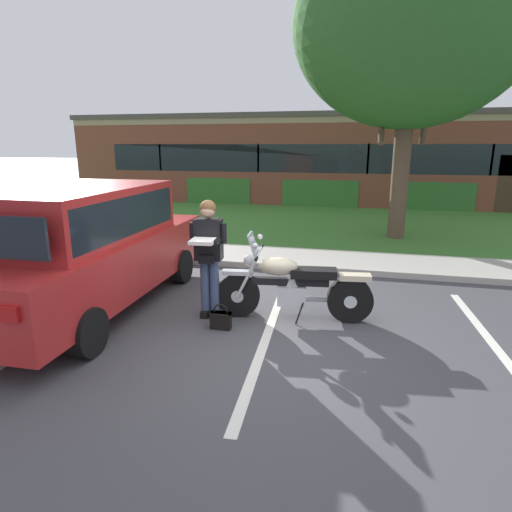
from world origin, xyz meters
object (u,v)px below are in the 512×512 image
rider_person (208,250)px  hedge_left (221,188)px  hedge_center_right (432,193)px  hedge_center_left (321,191)px  brick_building (367,157)px  handbag (221,319)px  parked_suv_adjacent (85,247)px  shade_tree (413,24)px  motorcycle (299,287)px

rider_person → hedge_left: size_ratio=0.62×
rider_person → hedge_left: bearing=107.4°
hedge_center_right → hedge_center_left: bearing=180.0°
hedge_center_right → hedge_left: bearing=180.0°
hedge_center_right → brick_building: 5.80m
rider_person → hedge_center_left: (0.44, 12.08, -0.36)m
brick_building → handbag: bearing=-96.3°
parked_suv_adjacent → hedge_center_right: 13.86m
handbag → hedge_center_left: size_ratio=0.12×
rider_person → hedge_center_right: (4.67, 12.08, -0.36)m
handbag → parked_suv_adjacent: bearing=172.7°
handbag → shade_tree: bearing=67.7°
shade_tree → hedge_center_right: 7.62m
handbag → hedge_left: (-4.08, 12.47, 0.51)m
hedge_center_left → hedge_left: bearing=180.0°
hedge_left → hedge_center_left: size_ratio=0.92×
motorcycle → hedge_center_left: motorcycle is taller
hedge_center_left → hedge_center_right: same height
brick_building → hedge_left: bearing=-139.6°
shade_tree → brick_building: shade_tree is taller
rider_person → shade_tree: bearing=64.3°
rider_person → handbag: 0.99m
hedge_center_right → brick_building: size_ratio=0.12×
brick_building → rider_person: bearing=-97.4°
rider_person → shade_tree: 8.08m
rider_person → brick_building: 17.36m
parked_suv_adjacent → shade_tree: bearing=52.1°
rider_person → hedge_center_right: rider_person is taller
hedge_center_left → brick_building: (1.78, 5.12, 1.20)m
handbag → hedge_left: size_ratio=0.13×
brick_building → hedge_center_right: bearing=-64.4°
motorcycle → handbag: size_ratio=6.22×
shade_tree → hedge_center_left: 7.86m
hedge_center_left → shade_tree: bearing=-66.5°
hedge_left → hedge_center_right: bearing=0.0°
rider_person → hedge_center_left: rider_person is taller
motorcycle → brick_building: 17.07m
motorcycle → hedge_left: bearing=113.1°
rider_person → hedge_center_left: bearing=87.9°
parked_suv_adjacent → hedge_left: parked_suv_adjacent is taller
shade_tree → hedge_center_left: shade_tree is taller
motorcycle → hedge_left: 12.90m
handbag → brick_building: brick_building is taller
hedge_left → shade_tree: bearing=-40.9°
parked_suv_adjacent → shade_tree: shade_tree is taller
parked_suv_adjacent → shade_tree: (4.92, 6.32, 4.26)m
motorcycle → parked_suv_adjacent: 3.24m
shade_tree → brick_building: (-0.78, 10.98, -3.37)m
shade_tree → hedge_center_right: bearing=74.1°
handbag → hedge_center_right: (4.38, 12.47, 0.51)m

